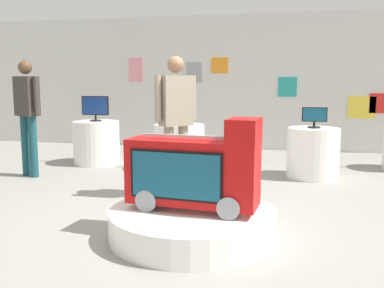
{
  "coord_description": "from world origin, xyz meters",
  "views": [
    {
      "loc": [
        0.83,
        -4.19,
        1.43
      ],
      "look_at": [
        -0.22,
        0.54,
        0.72
      ],
      "focal_mm": 40.27,
      "sensor_mm": 36.0,
      "label": 1
    }
  ],
  "objects_px": {
    "novelty_firetruck_tv": "(195,172)",
    "display_pedestal_right_rear": "(313,153)",
    "tv_on_left_rear": "(95,107)",
    "shopper_browsing_near_truck": "(27,109)",
    "display_pedestal_left_rear": "(96,142)",
    "display_pedestal_center_rear": "(179,147)",
    "tv_on_center_rear": "(179,110)",
    "tv_on_right_rear": "(314,117)",
    "main_display_pedestal": "(193,223)",
    "shopper_browsing_rear": "(176,116)"
  },
  "relations": [
    {
      "from": "novelty_firetruck_tv",
      "to": "display_pedestal_right_rear",
      "type": "relative_size",
      "value": 1.59
    },
    {
      "from": "tv_on_left_rear",
      "to": "shopper_browsing_near_truck",
      "type": "relative_size",
      "value": 0.28
    },
    {
      "from": "display_pedestal_left_rear",
      "to": "display_pedestal_center_rear",
      "type": "height_order",
      "value": "same"
    },
    {
      "from": "display_pedestal_left_rear",
      "to": "tv_on_center_rear",
      "type": "distance_m",
      "value": 1.68
    },
    {
      "from": "tv_on_center_rear",
      "to": "shopper_browsing_near_truck",
      "type": "distance_m",
      "value": 2.29
    },
    {
      "from": "tv_on_left_rear",
      "to": "tv_on_center_rear",
      "type": "xyz_separation_m",
      "value": [
        1.56,
        -0.24,
        -0.02
      ]
    },
    {
      "from": "tv_on_left_rear",
      "to": "tv_on_right_rear",
      "type": "xyz_separation_m",
      "value": [
        3.64,
        -0.31,
        -0.08
      ]
    },
    {
      "from": "display_pedestal_center_rear",
      "to": "main_display_pedestal",
      "type": "bearing_deg",
      "value": -73.4
    },
    {
      "from": "tv_on_right_rear",
      "to": "display_pedestal_center_rear",
      "type": "bearing_deg",
      "value": 178.0
    },
    {
      "from": "tv_on_left_rear",
      "to": "tv_on_center_rear",
      "type": "bearing_deg",
      "value": -8.76
    },
    {
      "from": "novelty_firetruck_tv",
      "to": "tv_on_left_rear",
      "type": "xyz_separation_m",
      "value": [
        -2.45,
        3.16,
        0.38
      ]
    },
    {
      "from": "main_display_pedestal",
      "to": "display_pedestal_center_rear",
      "type": "height_order",
      "value": "display_pedestal_center_rear"
    },
    {
      "from": "tv_on_left_rear",
      "to": "shopper_browsing_near_truck",
      "type": "bearing_deg",
      "value": -114.88
    },
    {
      "from": "main_display_pedestal",
      "to": "tv_on_right_rear",
      "type": "xyz_separation_m",
      "value": [
        1.21,
        2.84,
        0.78
      ]
    },
    {
      "from": "main_display_pedestal",
      "to": "tv_on_right_rear",
      "type": "relative_size",
      "value": 4.24
    },
    {
      "from": "display_pedestal_right_rear",
      "to": "tv_on_right_rear",
      "type": "xyz_separation_m",
      "value": [
        0.0,
        -0.0,
        0.54
      ]
    },
    {
      "from": "novelty_firetruck_tv",
      "to": "tv_on_left_rear",
      "type": "relative_size",
      "value": 2.51
    },
    {
      "from": "display_pedestal_left_rear",
      "to": "novelty_firetruck_tv",
      "type": "bearing_deg",
      "value": -52.26
    },
    {
      "from": "display_pedestal_right_rear",
      "to": "shopper_browsing_near_truck",
      "type": "distance_m",
      "value": 4.31
    },
    {
      "from": "tv_on_center_rear",
      "to": "tv_on_right_rear",
      "type": "height_order",
      "value": "tv_on_center_rear"
    },
    {
      "from": "novelty_firetruck_tv",
      "to": "tv_on_right_rear",
      "type": "relative_size",
      "value": 3.37
    },
    {
      "from": "tv_on_right_rear",
      "to": "shopper_browsing_rear",
      "type": "distance_m",
      "value": 2.31
    },
    {
      "from": "display_pedestal_center_rear",
      "to": "display_pedestal_left_rear",
      "type": "bearing_deg",
      "value": 171.22
    },
    {
      "from": "display_pedestal_left_rear",
      "to": "tv_on_left_rear",
      "type": "bearing_deg",
      "value": -91.06
    },
    {
      "from": "tv_on_left_rear",
      "to": "tv_on_right_rear",
      "type": "height_order",
      "value": "tv_on_left_rear"
    },
    {
      "from": "main_display_pedestal",
      "to": "display_pedestal_left_rear",
      "type": "xyz_separation_m",
      "value": [
        -2.42,
        3.15,
        0.24
      ]
    },
    {
      "from": "shopper_browsing_near_truck",
      "to": "main_display_pedestal",
      "type": "bearing_deg",
      "value": -33.75
    },
    {
      "from": "tv_on_center_rear",
      "to": "shopper_browsing_near_truck",
      "type": "bearing_deg",
      "value": -156.14
    },
    {
      "from": "novelty_firetruck_tv",
      "to": "shopper_browsing_rear",
      "type": "height_order",
      "value": "shopper_browsing_rear"
    },
    {
      "from": "display_pedestal_left_rear",
      "to": "main_display_pedestal",
      "type": "bearing_deg",
      "value": -52.45
    },
    {
      "from": "tv_on_left_rear",
      "to": "display_pedestal_center_rear",
      "type": "bearing_deg",
      "value": -8.62
    },
    {
      "from": "novelty_firetruck_tv",
      "to": "display_pedestal_left_rear",
      "type": "relative_size",
      "value": 1.53
    },
    {
      "from": "display_pedestal_left_rear",
      "to": "display_pedestal_right_rear",
      "type": "relative_size",
      "value": 1.04
    },
    {
      "from": "display_pedestal_right_rear",
      "to": "shopper_browsing_rear",
      "type": "bearing_deg",
      "value": -137.63
    },
    {
      "from": "main_display_pedestal",
      "to": "display_pedestal_left_rear",
      "type": "height_order",
      "value": "display_pedestal_left_rear"
    },
    {
      "from": "novelty_firetruck_tv",
      "to": "tv_on_center_rear",
      "type": "xyz_separation_m",
      "value": [
        -0.89,
        2.92,
        0.36
      ]
    },
    {
      "from": "display_pedestal_right_rear",
      "to": "tv_on_center_rear",
      "type": "bearing_deg",
      "value": 178.22
    },
    {
      "from": "novelty_firetruck_tv",
      "to": "shopper_browsing_rear",
      "type": "bearing_deg",
      "value": 111.83
    },
    {
      "from": "tv_on_right_rear",
      "to": "shopper_browsing_near_truck",
      "type": "relative_size",
      "value": 0.21
    },
    {
      "from": "main_display_pedestal",
      "to": "shopper_browsing_rear",
      "type": "relative_size",
      "value": 0.89
    },
    {
      "from": "tv_on_left_rear",
      "to": "shopper_browsing_rear",
      "type": "height_order",
      "value": "shopper_browsing_rear"
    },
    {
      "from": "main_display_pedestal",
      "to": "tv_on_right_rear",
      "type": "height_order",
      "value": "tv_on_right_rear"
    },
    {
      "from": "main_display_pedestal",
      "to": "display_pedestal_right_rear",
      "type": "bearing_deg",
      "value": 66.9
    },
    {
      "from": "display_pedestal_left_rear",
      "to": "tv_on_left_rear",
      "type": "relative_size",
      "value": 1.64
    },
    {
      "from": "display_pedestal_center_rear",
      "to": "tv_on_right_rear",
      "type": "bearing_deg",
      "value": -2.0
    },
    {
      "from": "shopper_browsing_near_truck",
      "to": "tv_on_left_rear",
      "type": "bearing_deg",
      "value": 65.12
    },
    {
      "from": "tv_on_right_rear",
      "to": "shopper_browsing_near_truck",
      "type": "height_order",
      "value": "shopper_browsing_near_truck"
    },
    {
      "from": "novelty_firetruck_tv",
      "to": "tv_on_right_rear",
      "type": "bearing_deg",
      "value": 67.36
    },
    {
      "from": "display_pedestal_center_rear",
      "to": "shopper_browsing_rear",
      "type": "relative_size",
      "value": 0.47
    },
    {
      "from": "shopper_browsing_near_truck",
      "to": "shopper_browsing_rear",
      "type": "bearing_deg",
      "value": -15.71
    }
  ]
}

